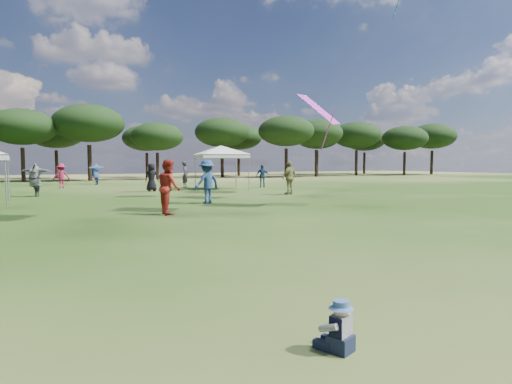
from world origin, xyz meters
TOP-DOWN VIEW (x-y plane):
  - tree_line at (2.39, 47.41)m, footprint 108.78×17.63m
  - tent_right at (9.22, 25.64)m, footprint 6.35×6.35m
  - toddler at (-0.20, 1.99)m, footprint 0.37×0.40m
  - festival_crowd at (-1.93, 24.67)m, footprint 30.24×24.04m

SIDE VIEW (x-z plane):
  - toddler at x=-0.20m, z-range -0.03..0.47m
  - festival_crowd at x=-1.93m, z-range -0.05..1.87m
  - tent_right at x=9.22m, z-range 1.21..4.47m
  - tree_line at x=2.39m, z-range 1.54..9.31m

